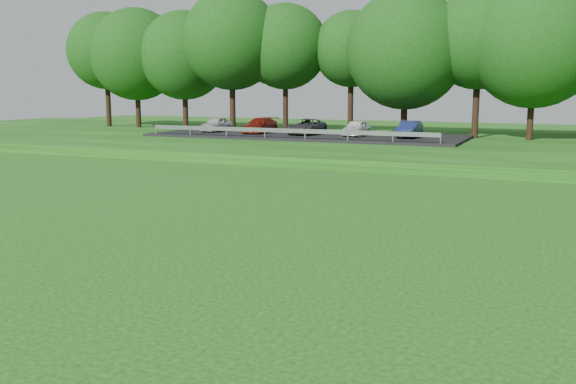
% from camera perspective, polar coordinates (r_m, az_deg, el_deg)
% --- Properties ---
extents(parking_lot, '(24.00, 9.00, 1.38)m').
position_cam_1_polar(parking_lot, '(49.57, 1.41, 5.43)').
color(parking_lot, black).
rests_on(parking_lot, berm).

